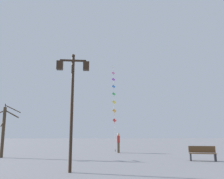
{
  "coord_description": "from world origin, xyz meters",
  "views": [
    {
      "loc": [
        -1.15,
        -1.18,
        1.61
      ],
      "look_at": [
        0.9,
        18.63,
        5.32
      ],
      "focal_mm": 38.6,
      "sensor_mm": 36.0,
      "label": 1
    }
  ],
  "objects": [
    {
      "name": "bare_tree",
      "position": [
        -7.06,
        16.89,
        1.94
      ],
      "size": [
        1.79,
        1.75,
        3.81
      ],
      "color": "#423323",
      "rests_on": "ground_plane"
    },
    {
      "name": "kite_train",
      "position": [
        2.01,
        27.24,
        6.2
      ],
      "size": [
        1.03,
        9.15,
        11.12
      ],
      "color": "brown",
      "rests_on": "ground_plane"
    },
    {
      "name": "ground_plane",
      "position": [
        0.0,
        20.0,
        0.0
      ],
      "size": [
        160.0,
        160.0,
        0.0
      ],
      "primitive_type": "plane",
      "color": "gray"
    },
    {
      "name": "twin_lantern_lamp_post",
      "position": [
        -1.84,
        9.68,
        3.65
      ],
      "size": [
        1.49,
        0.28,
        5.29
      ],
      "color": "black",
      "rests_on": "ground_plane"
    },
    {
      "name": "park_bench",
      "position": [
        5.98,
        13.48,
        0.45
      ],
      "size": [
        1.66,
        0.9,
        0.89
      ],
      "rotation": [
        0.0,
        0.0,
        -0.31
      ],
      "color": "brown",
      "rests_on": "ground_plane"
    },
    {
      "name": "kite_flyer",
      "position": [
        1.67,
        20.57,
        0.9
      ],
      "size": [
        0.26,
        0.61,
        1.71
      ],
      "rotation": [
        0.0,
        0.0,
        1.51
      ],
      "color": "brown",
      "rests_on": "ground_plane"
    }
  ]
}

